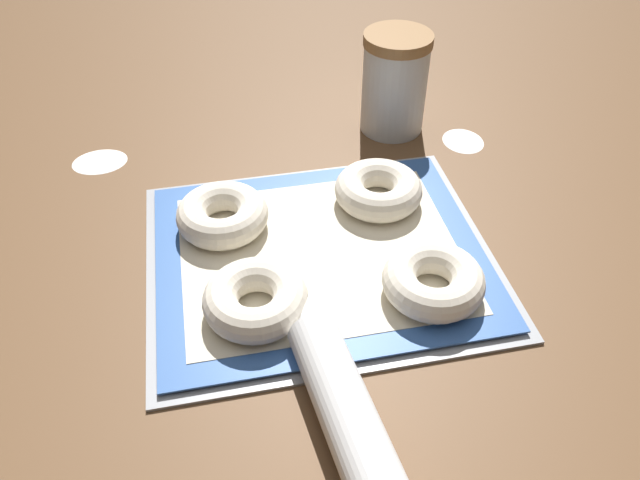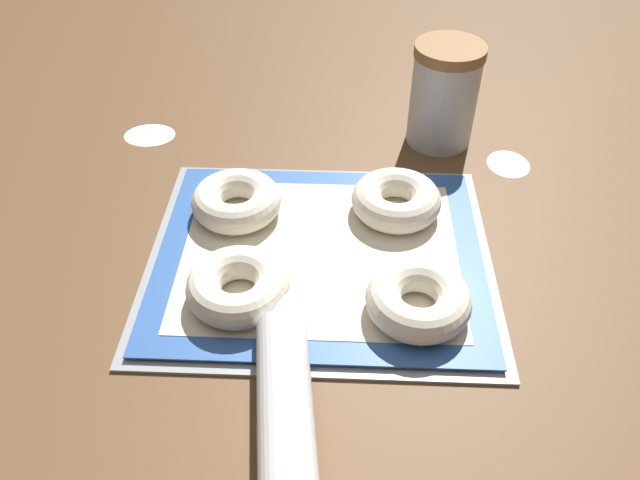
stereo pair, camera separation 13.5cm
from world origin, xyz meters
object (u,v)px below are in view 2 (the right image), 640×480
(bagel_front_right, at_px, (418,300))
(flour_canister, at_px, (444,95))
(bagel_back_right, at_px, (396,200))
(rolling_pin, at_px, (287,460))
(baking_tray, at_px, (320,256))
(bagel_back_left, at_px, (237,201))
(bagel_front_left, at_px, (238,286))

(bagel_front_right, height_order, flour_canister, flour_canister)
(bagel_back_right, distance_m, flour_canister, 0.21)
(rolling_pin, bearing_deg, baking_tray, 86.61)
(baking_tray, relative_size, bagel_back_left, 3.62)
(bagel_front_right, bearing_deg, flour_canister, 80.70)
(baking_tray, distance_m, bagel_front_right, 0.15)
(baking_tray, bearing_deg, bagel_front_right, -39.63)
(bagel_front_right, xyz_separation_m, bagel_back_left, (-0.22, 0.16, 0.00))
(bagel_front_left, xyz_separation_m, bagel_back_right, (0.18, 0.16, 0.00))
(rolling_pin, bearing_deg, bagel_front_right, 56.15)
(bagel_front_left, bearing_deg, bagel_back_right, 41.37)
(rolling_pin, bearing_deg, bagel_back_right, 72.87)
(bagel_front_right, xyz_separation_m, flour_canister, (0.06, 0.37, 0.05))
(bagel_front_left, bearing_deg, bagel_front_right, -3.42)
(bagel_front_left, xyz_separation_m, rolling_pin, (0.07, -0.20, -0.00))
(bagel_back_right, bearing_deg, bagel_front_right, -84.85)
(bagel_front_left, distance_m, bagel_back_left, 0.15)
(bagel_front_right, distance_m, rolling_pin, 0.23)
(flour_canister, bearing_deg, baking_tray, -121.99)
(baking_tray, xyz_separation_m, bagel_front_left, (-0.09, -0.08, 0.03))
(bagel_front_left, bearing_deg, bagel_back_left, 98.61)
(bagel_front_left, height_order, rolling_pin, rolling_pin)
(bagel_back_left, height_order, bagel_back_right, same)
(bagel_front_right, distance_m, flour_canister, 0.37)
(bagel_back_left, relative_size, bagel_back_right, 1.00)
(flour_canister, xyz_separation_m, rolling_pin, (-0.19, -0.56, -0.05))
(bagel_back_right, bearing_deg, baking_tray, -139.51)
(flour_canister, bearing_deg, bagel_front_right, -99.30)
(bagel_front_left, height_order, bagel_back_left, same)
(flour_canister, distance_m, rolling_pin, 0.59)
(bagel_back_right, bearing_deg, rolling_pin, -107.13)
(baking_tray, bearing_deg, flour_canister, 58.01)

